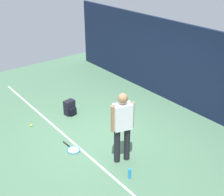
# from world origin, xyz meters

# --- Properties ---
(ground_plane) EXTENTS (12.00, 12.00, 0.00)m
(ground_plane) POSITION_xyz_m (0.00, 0.00, 0.00)
(ground_plane) COLOR #4C7556
(back_fence) EXTENTS (10.00, 0.10, 2.49)m
(back_fence) POSITION_xyz_m (0.00, 3.00, 1.24)
(back_fence) COLOR #141E38
(back_fence) RESTS_ON ground
(court_line) EXTENTS (9.00, 0.05, 0.00)m
(court_line) POSITION_xyz_m (0.00, -0.68, 0.00)
(court_line) COLOR white
(court_line) RESTS_ON ground
(tennis_player) EXTENTS (0.33, 0.51, 1.70)m
(tennis_player) POSITION_xyz_m (1.06, -0.15, 0.97)
(tennis_player) COLOR black
(tennis_player) RESTS_ON ground
(tennis_racket) EXTENTS (0.62, 0.34, 0.03)m
(tennis_racket) POSITION_xyz_m (0.04, -0.84, 0.01)
(tennis_racket) COLOR black
(tennis_racket) RESTS_ON ground
(backpack) EXTENTS (0.31, 0.33, 0.44)m
(backpack) POSITION_xyz_m (-1.48, 0.01, 0.21)
(backpack) COLOR black
(backpack) RESTS_ON ground
(tennis_ball_near_player) EXTENTS (0.07, 0.07, 0.07)m
(tennis_ball_near_player) POSITION_xyz_m (-0.50, 1.55, 0.03)
(tennis_ball_near_player) COLOR #CCE033
(tennis_ball_near_player) RESTS_ON ground
(tennis_ball_by_fence) EXTENTS (0.07, 0.07, 0.07)m
(tennis_ball_by_fence) POSITION_xyz_m (-1.58, -1.17, 0.03)
(tennis_ball_by_fence) COLOR #CCE033
(tennis_ball_by_fence) RESTS_ON ground
(water_bottle) EXTENTS (0.07, 0.07, 0.24)m
(water_bottle) POSITION_xyz_m (1.62, -0.41, 0.12)
(water_bottle) COLOR #268CD8
(water_bottle) RESTS_ON ground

